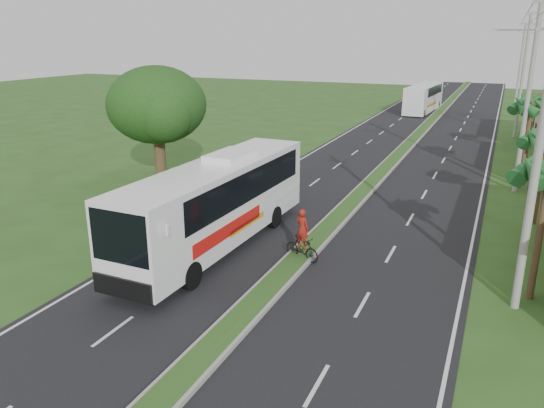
% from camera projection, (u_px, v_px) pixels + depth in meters
% --- Properties ---
extents(ground, '(180.00, 180.00, 0.00)m').
position_uv_depth(ground, '(273.00, 287.00, 20.30)').
color(ground, '#2C4B1B').
rests_on(ground, ground).
extents(road_asphalt, '(14.00, 160.00, 0.02)m').
position_uv_depth(road_asphalt, '(384.00, 170.00, 37.76)').
color(road_asphalt, black).
rests_on(road_asphalt, ground).
extents(median_strip, '(1.20, 160.00, 0.18)m').
position_uv_depth(median_strip, '(384.00, 169.00, 37.73)').
color(median_strip, gray).
rests_on(median_strip, ground).
extents(lane_edge_left, '(0.12, 160.00, 0.01)m').
position_uv_depth(lane_edge_left, '(297.00, 162.00, 40.31)').
color(lane_edge_left, silver).
rests_on(lane_edge_left, ground).
extents(lane_edge_right, '(0.12, 160.00, 0.01)m').
position_uv_depth(lane_edge_right, '(485.00, 180.00, 35.21)').
color(lane_edge_right, silver).
rests_on(lane_edge_right, ground).
extents(palm_verge_c, '(2.40, 2.40, 5.85)m').
position_uv_depth(palm_verge_c, '(531.00, 106.00, 31.98)').
color(palm_verge_c, '#473321').
rests_on(palm_verge_c, ground).
extents(palm_verge_d, '(2.40, 2.40, 5.25)m').
position_uv_depth(palm_verge_d, '(534.00, 100.00, 39.83)').
color(palm_verge_d, '#473321').
rests_on(palm_verge_d, ground).
extents(shade_tree, '(6.30, 6.00, 7.54)m').
position_uv_depth(shade_tree, '(156.00, 107.00, 32.12)').
color(shade_tree, '#473321').
rests_on(shade_tree, ground).
extents(utility_pole_a, '(1.60, 0.28, 11.00)m').
position_uv_depth(utility_pole_a, '(539.00, 150.00, 17.08)').
color(utility_pole_a, gray).
rests_on(utility_pole_a, ground).
extents(utility_pole_b, '(3.20, 0.28, 12.00)m').
position_uv_depth(utility_pole_b, '(529.00, 88.00, 30.89)').
color(utility_pole_b, gray).
rests_on(utility_pole_b, ground).
extents(utility_pole_c, '(1.60, 0.28, 11.00)m').
position_uv_depth(utility_pole_c, '(523.00, 76.00, 48.52)').
color(utility_pole_c, gray).
rests_on(utility_pole_c, ground).
extents(utility_pole_d, '(1.60, 0.28, 10.50)m').
position_uv_depth(utility_pole_d, '(520.00, 67.00, 66.07)').
color(utility_pole_d, gray).
rests_on(utility_pole_d, ground).
extents(coach_bus_main, '(3.04, 12.91, 4.15)m').
position_uv_depth(coach_bus_main, '(218.00, 199.00, 23.52)').
color(coach_bus_main, white).
rests_on(coach_bus_main, ground).
extents(coach_bus_far, '(3.22, 11.55, 3.33)m').
position_uv_depth(coach_bus_far, '(424.00, 97.00, 66.22)').
color(coach_bus_far, white).
rests_on(coach_bus_far, ground).
extents(motorcyclist, '(1.84, 1.06, 2.30)m').
position_uv_depth(motorcyclist, '(302.00, 242.00, 22.50)').
color(motorcyclist, black).
rests_on(motorcyclist, ground).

